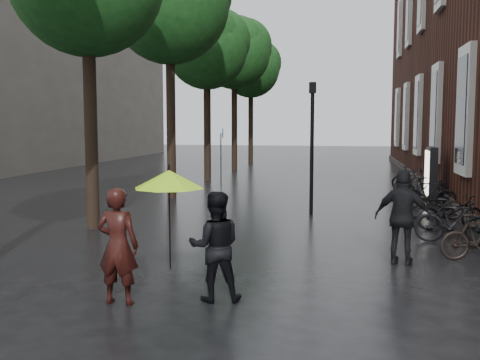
% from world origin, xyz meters
% --- Properties ---
extents(ground, '(120.00, 120.00, 0.00)m').
position_xyz_m(ground, '(0.00, 0.00, 0.00)').
color(ground, black).
extents(street_trees, '(4.33, 34.03, 8.91)m').
position_xyz_m(street_trees, '(-3.99, 15.91, 6.34)').
color(street_trees, black).
rests_on(street_trees, ground).
extents(person_burgundy, '(0.64, 0.43, 1.73)m').
position_xyz_m(person_burgundy, '(-1.13, 1.49, 0.87)').
color(person_burgundy, black).
rests_on(person_burgundy, ground).
extents(person_black, '(0.93, 0.80, 1.65)m').
position_xyz_m(person_black, '(0.24, 1.90, 0.82)').
color(person_black, black).
rests_on(person_black, ground).
extents(lime_umbrella, '(1.04, 1.04, 1.54)m').
position_xyz_m(lime_umbrella, '(-0.38, 1.64, 1.84)').
color(lime_umbrella, black).
rests_on(lime_umbrella, ground).
extents(pedestrian_walking, '(1.12, 0.68, 1.79)m').
position_xyz_m(pedestrian_walking, '(3.22, 4.64, 0.90)').
color(pedestrian_walking, black).
rests_on(pedestrian_walking, ground).
extents(parked_bicycles, '(1.99, 12.14, 1.05)m').
position_xyz_m(parked_bicycles, '(4.69, 10.86, 0.47)').
color(parked_bicycles, black).
rests_on(parked_bicycles, ground).
extents(ad_lightbox, '(0.28, 1.23, 1.85)m').
position_xyz_m(ad_lightbox, '(5.00, 13.46, 0.93)').
color(ad_lightbox, black).
rests_on(ad_lightbox, ground).
extents(lamp_post, '(0.20, 0.20, 3.81)m').
position_xyz_m(lamp_post, '(1.21, 10.16, 2.31)').
color(lamp_post, black).
rests_on(lamp_post, ground).
extents(cycle_sign, '(0.13, 0.44, 2.42)m').
position_xyz_m(cycle_sign, '(-3.26, 18.45, 1.60)').
color(cycle_sign, '#262628').
rests_on(cycle_sign, ground).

